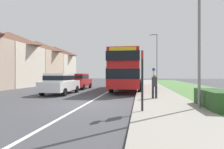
{
  "coord_description": "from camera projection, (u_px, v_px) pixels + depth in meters",
  "views": [
    {
      "loc": [
        2.9,
        -9.38,
        1.63
      ],
      "look_at": [
        0.65,
        5.27,
        1.6
      ],
      "focal_mm": 29.22,
      "sensor_mm": 36.0,
      "label": 1
    }
  ],
  "objects": [
    {
      "name": "roadside_hedge",
      "position": [
        216.0,
        100.0,
        8.25
      ],
      "size": [
        1.1,
        2.78,
        0.9
      ],
      "primitive_type": "cube",
      "color": "#2D5128",
      "rests_on": "ground_plane"
    },
    {
      "name": "double_decker_bus",
      "position": [
        128.0,
        69.0,
        18.93
      ],
      "size": [
        2.8,
        11.28,
        3.7
      ],
      "color": "red",
      "rests_on": "ground_plane"
    },
    {
      "name": "ground_plane",
      "position": [
        85.0,
        105.0,
        9.72
      ],
      "size": [
        120.0,
        120.0,
        0.0
      ],
      "primitive_type": "plane",
      "color": "#424247"
    },
    {
      "name": "lane_marking_centre",
      "position": [
        110.0,
        91.0,
        17.62
      ],
      "size": [
        0.14,
        60.0,
        0.01
      ],
      "primitive_type": "cube",
      "color": "silver",
      "rests_on": "ground_plane"
    },
    {
      "name": "bus_stop_sign",
      "position": [
        142.0,
        76.0,
        7.48
      ],
      "size": [
        0.09,
        0.52,
        2.6
      ],
      "color": "black",
      "rests_on": "ground_plane"
    },
    {
      "name": "parked_car_white",
      "position": [
        60.0,
        83.0,
        14.85
      ],
      "size": [
        2.0,
        4.25,
        1.68
      ],
      "color": "silver",
      "rests_on": "ground_plane"
    },
    {
      "name": "cycle_route_sign",
      "position": [
        154.0,
        76.0,
        26.17
      ],
      "size": [
        0.44,
        0.08,
        2.52
      ],
      "color": "slate",
      "rests_on": "ground_plane"
    },
    {
      "name": "house_terrace_far_side",
      "position": [
        24.0,
        61.0,
        26.69
      ],
      "size": [
        6.76,
        25.48,
        7.13
      ],
      "color": "tan",
      "rests_on": "ground_plane"
    },
    {
      "name": "grass_verge_seaward",
      "position": [
        212.0,
        94.0,
        14.36
      ],
      "size": [
        6.0,
        68.0,
        0.08
      ],
      "primitive_type": "cube",
      "color": "#517F42",
      "rests_on": "ground_plane"
    },
    {
      "name": "street_lamp_mid",
      "position": [
        156.0,
        56.0,
        25.75
      ],
      "size": [
        1.14,
        0.2,
        7.29
      ],
      "color": "slate",
      "rests_on": "ground_plane"
    },
    {
      "name": "parked_car_red",
      "position": [
        79.0,
        81.0,
        20.04
      ],
      "size": [
        1.92,
        4.12,
        1.69
      ],
      "color": "#B21E1E",
      "rests_on": "ground_plane"
    },
    {
      "name": "pedestrian_at_stop",
      "position": [
        155.0,
        85.0,
        11.37
      ],
      "size": [
        0.34,
        0.34,
        1.67
      ],
      "color": "#23232D",
      "rests_on": "ground_plane"
    },
    {
      "name": "street_lamp_near",
      "position": [
        197.0,
        4.0,
        8.15
      ],
      "size": [
        1.14,
        0.2,
        8.45
      ],
      "color": "slate",
      "rests_on": "ground_plane"
    },
    {
      "name": "pavement_near_side",
      "position": [
        156.0,
        93.0,
        15.01
      ],
      "size": [
        3.2,
        68.0,
        0.12
      ],
      "primitive_type": "cube",
      "color": "gray",
      "rests_on": "ground_plane"
    }
  ]
}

